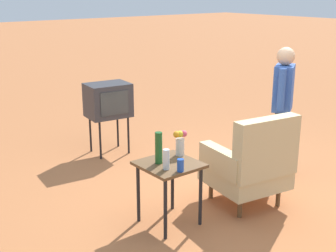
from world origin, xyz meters
TOP-DOWN VIEW (x-y plane):
  - ground_plane at (0.00, 0.00)m, footprint 60.00×60.00m
  - armchair at (0.22, 0.30)m, footprint 0.88×0.89m
  - side_table at (1.16, 0.05)m, footprint 0.56×0.56m
  - tv_on_stand at (0.53, -2.14)m, footprint 0.65×0.51m
  - person_standing at (-0.75, -0.09)m, footprint 0.50×0.38m
  - soda_can_blue at (1.21, 0.28)m, footprint 0.07×0.07m
  - bottle_short_clear at (1.28, 0.16)m, footprint 0.06×0.06m
  - bottle_wine_green at (1.24, -0.01)m, footprint 0.07×0.07m
  - flower_vase at (0.94, -0.05)m, footprint 0.15×0.10m

SIDE VIEW (x-z plane):
  - ground_plane at x=0.00m, z-range 0.00..0.00m
  - armchair at x=0.22m, z-range -0.03..1.03m
  - side_table at x=1.16m, z-range 0.23..0.89m
  - soda_can_blue at x=1.21m, z-range 0.66..0.78m
  - bottle_short_clear at x=1.28m, z-range 0.66..0.86m
  - tv_on_stand at x=0.53m, z-range 0.27..1.30m
  - flower_vase at x=0.94m, z-range 0.67..0.94m
  - bottle_wine_green at x=1.24m, z-range 0.66..0.98m
  - person_standing at x=-0.75m, z-range 0.12..1.76m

